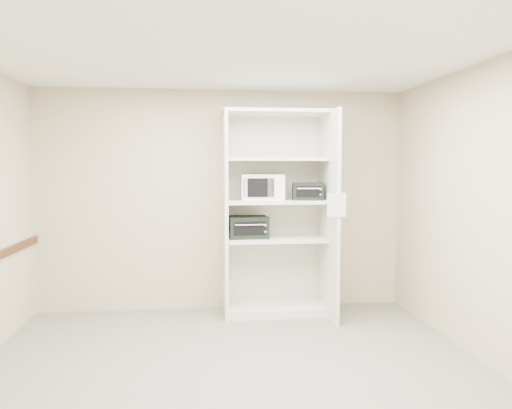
{
  "coord_description": "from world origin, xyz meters",
  "views": [
    {
      "loc": [
        -0.27,
        -4.16,
        1.75
      ],
      "look_at": [
        0.35,
        1.4,
        1.34
      ],
      "focal_mm": 35.0,
      "sensor_mm": 36.0,
      "label": 1
    }
  ],
  "objects": [
    {
      "name": "wall_back",
      "position": [
        0.0,
        2.0,
        1.35
      ],
      "size": [
        4.5,
        0.02,
        2.7
      ],
      "primitive_type": "cube",
      "color": "tan",
      "rests_on": "ground"
    },
    {
      "name": "floor",
      "position": [
        0.0,
        0.0,
        0.0
      ],
      "size": [
        4.5,
        4.0,
        0.01
      ],
      "primitive_type": "cube",
      "color": "#5F5C52",
      "rests_on": "ground"
    },
    {
      "name": "toaster_oven_upper",
      "position": [
        1.0,
        1.65,
        1.47
      ],
      "size": [
        0.39,
        0.31,
        0.2
      ],
      "primitive_type": "cube",
      "rotation": [
        0.0,
        0.0,
        -0.12
      ],
      "color": "black",
      "rests_on": "shelving_unit"
    },
    {
      "name": "wall_right",
      "position": [
        2.25,
        0.0,
        1.35
      ],
      "size": [
        0.02,
        4.0,
        2.7
      ],
      "primitive_type": "cube",
      "color": "tan",
      "rests_on": "ground"
    },
    {
      "name": "wall_front",
      "position": [
        0.0,
        -2.0,
        1.35
      ],
      "size": [
        4.5,
        0.02,
        2.7
      ],
      "primitive_type": "cube",
      "color": "tan",
      "rests_on": "ground"
    },
    {
      "name": "ceiling",
      "position": [
        0.0,
        0.0,
        2.7
      ],
      "size": [
        4.5,
        4.0,
        0.01
      ],
      "primitive_type": "cube",
      "color": "white"
    },
    {
      "name": "paper_sign",
      "position": [
        1.19,
        1.07,
        1.35
      ],
      "size": [
        0.2,
        0.02,
        0.25
      ],
      "primitive_type": "cube",
      "rotation": [
        0.0,
        0.0,
        -0.1
      ],
      "color": "white",
      "rests_on": "shelving_unit"
    },
    {
      "name": "microwave",
      "position": [
        0.47,
        1.76,
        1.52
      ],
      "size": [
        0.53,
        0.42,
        0.3
      ],
      "primitive_type": "cube",
      "rotation": [
        0.0,
        0.0,
        -0.07
      ],
      "color": "white",
      "rests_on": "shelving_unit"
    },
    {
      "name": "toaster_oven_lower",
      "position": [
        0.29,
        1.7,
        1.05
      ],
      "size": [
        0.48,
        0.37,
        0.26
      ],
      "primitive_type": "cube",
      "rotation": [
        0.0,
        0.0,
        0.05
      ],
      "color": "black",
      "rests_on": "shelving_unit"
    },
    {
      "name": "shelving_unit",
      "position": [
        0.67,
        1.7,
        1.13
      ],
      "size": [
        1.24,
        0.92,
        2.42
      ],
      "color": "silver",
      "rests_on": "floor"
    }
  ]
}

